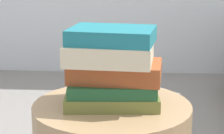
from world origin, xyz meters
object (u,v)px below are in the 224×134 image
object	(u,v)px
book_rust	(115,71)
book_cream	(110,53)
book_teal	(112,35)
book_forest	(111,86)
book_olive	(111,100)

from	to	relation	value
book_rust	book_cream	xyz separation A→B (m)	(-0.02, -0.01, 0.06)
book_cream	book_teal	bearing A→B (deg)	-5.54
book_forest	book_olive	bearing A→B (deg)	-87.80
book_forest	book_rust	size ratio (longest dim) A/B	0.95
book_cream	book_teal	size ratio (longest dim) A/B	1.03
book_teal	book_olive	bearing A→B (deg)	-83.43
book_forest	book_teal	xyz separation A→B (m)	(0.00, -0.01, 0.15)
book_olive	book_teal	xyz separation A→B (m)	(0.00, 0.01, 0.19)
book_olive	book_rust	bearing A→B (deg)	60.85
book_rust	book_cream	distance (m)	0.06
book_forest	book_cream	size ratio (longest dim) A/B	1.03
book_cream	book_forest	bearing A→B (deg)	65.43
book_olive	book_forest	world-z (taller)	book_forest
book_teal	book_rust	bearing A→B (deg)	47.45
book_rust	book_teal	xyz separation A→B (m)	(-0.01, -0.01, 0.11)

